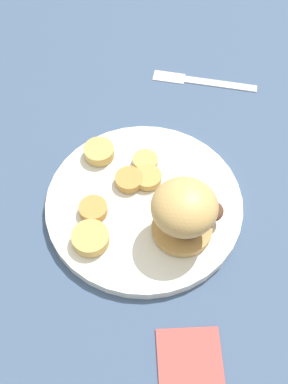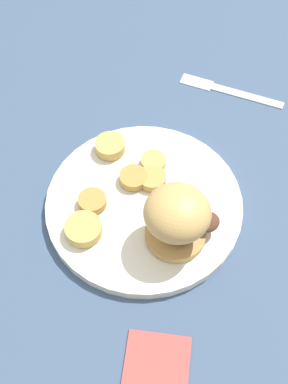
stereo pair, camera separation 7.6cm
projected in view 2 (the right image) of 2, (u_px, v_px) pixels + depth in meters
ground_plane at (144, 208)px, 0.79m from camera, size 4.00×4.00×0.00m
dinner_plate at (144, 204)px, 0.78m from camera, size 0.29×0.29×0.02m
sandwich at (179, 217)px, 0.70m from camera, size 0.11×0.09×0.09m
potato_round_0 at (83, 229)px, 0.74m from camera, size 0.05×0.05×0.02m
potato_round_1 at (110, 146)px, 0.82m from camera, size 0.05×0.05×0.02m
potato_round_2 at (133, 178)px, 0.79m from camera, size 0.04×0.04×0.01m
potato_round_3 at (154, 162)px, 0.81m from camera, size 0.04×0.04×0.01m
potato_round_4 at (92, 203)px, 0.77m from camera, size 0.04×0.04×0.01m
potato_round_5 at (152, 178)px, 0.79m from camera, size 0.04×0.04×0.01m
fork at (230, 91)px, 0.92m from camera, size 0.17×0.09×0.00m
napkin at (157, 383)px, 0.65m from camera, size 0.10×0.14×0.01m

